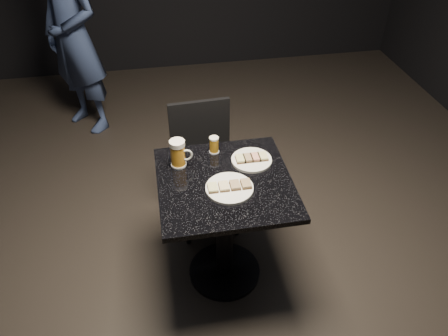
# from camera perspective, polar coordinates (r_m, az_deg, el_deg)

# --- Properties ---
(floor) EXTENTS (6.00, 6.00, 0.00)m
(floor) POSITION_cam_1_polar(r_m,az_deg,el_deg) (2.82, 0.07, -13.41)
(floor) COLOR black
(floor) RESTS_ON ground
(plate_large) EXTENTS (0.25, 0.25, 0.01)m
(plate_large) POSITION_cam_1_polar(r_m,az_deg,el_deg) (2.22, 0.72, -2.65)
(plate_large) COLOR white
(plate_large) RESTS_ON table
(plate_small) EXTENTS (0.22, 0.22, 0.01)m
(plate_small) POSITION_cam_1_polar(r_m,az_deg,el_deg) (2.41, 3.62, 1.05)
(plate_small) COLOR white
(plate_small) RESTS_ON table
(patron) EXTENTS (0.71, 0.72, 1.68)m
(patron) POSITION_cam_1_polar(r_m,az_deg,el_deg) (3.93, -19.09, 15.92)
(patron) COLOR navy
(patron) RESTS_ON floor
(table) EXTENTS (0.70, 0.70, 0.75)m
(table) POSITION_cam_1_polar(r_m,az_deg,el_deg) (2.44, 0.08, -6.04)
(table) COLOR black
(table) RESTS_ON floor
(beer_mug) EXTENTS (0.12, 0.09, 0.16)m
(beer_mug) POSITION_cam_1_polar(r_m,az_deg,el_deg) (2.34, -5.99, 1.93)
(beer_mug) COLOR white
(beer_mug) RESTS_ON table
(beer_tumbler) EXTENTS (0.06, 0.06, 0.10)m
(beer_tumbler) POSITION_cam_1_polar(r_m,az_deg,el_deg) (2.45, -1.31, 3.05)
(beer_tumbler) COLOR silver
(beer_tumbler) RESTS_ON table
(chair) EXTENTS (0.41, 0.41, 0.87)m
(chair) POSITION_cam_1_polar(r_m,az_deg,el_deg) (2.83, -2.64, 1.13)
(chair) COLOR black
(chair) RESTS_ON floor
(canapes_on_plate_large) EXTENTS (0.22, 0.07, 0.02)m
(canapes_on_plate_large) POSITION_cam_1_polar(r_m,az_deg,el_deg) (2.21, 0.72, -2.33)
(canapes_on_plate_large) COLOR #4C3521
(canapes_on_plate_large) RESTS_ON plate_large
(canapes_on_plate_small) EXTENTS (0.18, 0.07, 0.02)m
(canapes_on_plate_small) POSITION_cam_1_polar(r_m,az_deg,el_deg) (2.40, 3.63, 1.36)
(canapes_on_plate_small) COLOR #4C3521
(canapes_on_plate_small) RESTS_ON plate_small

